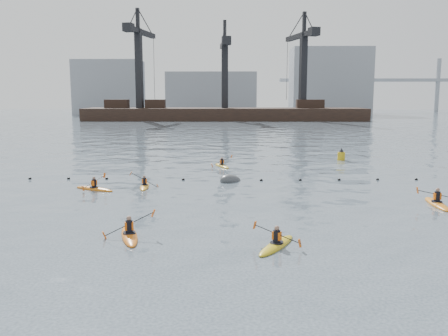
{
  "coord_description": "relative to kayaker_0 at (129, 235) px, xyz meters",
  "views": [
    {
      "loc": [
        1.7,
        -13.44,
        6.51
      ],
      "look_at": [
        1.33,
        10.52,
        2.8
      ],
      "focal_mm": 38.0,
      "sensor_mm": 36.0,
      "label": 1
    }
  ],
  "objects": [
    {
      "name": "kayaker_2",
      "position": [
        -4.77,
        10.92,
        -0.01
      ],
      "size": [
        3.21,
        2.12,
        1.15
      ],
      "rotation": [
        0.0,
        0.0,
        1.08
      ],
      "color": "#CD6C13",
      "rests_on": "ground"
    },
    {
      "name": "nav_buoy",
      "position": [
        15.8,
        26.31,
        0.31
      ],
      "size": [
        0.75,
        0.75,
        1.36
      ],
      "color": "#C38D13",
      "rests_on": "ground"
    },
    {
      "name": "kayaker_0",
      "position": [
        0.0,
        0.0,
        0.0
      ],
      "size": [
        2.39,
        3.58,
        1.37
      ],
      "rotation": [
        0.0,
        0.0,
        0.28
      ],
      "color": "orange",
      "rests_on": "ground"
    },
    {
      "name": "float_line",
      "position": [
        2.52,
        14.85,
        -0.08
      ],
      "size": [
        33.24,
        0.73,
        0.24
      ],
      "color": "black",
      "rests_on": "ground"
    },
    {
      "name": "mooring_buoy",
      "position": [
        4.67,
        14.38,
        -0.11
      ],
      "size": [
        2.38,
        2.51,
        1.45
      ],
      "primitive_type": "ellipsoid",
      "rotation": [
        0.0,
        0.21,
        0.88
      ],
      "color": "#3D3F42",
      "rests_on": "ground"
    },
    {
      "name": "ground",
      "position": [
        3.02,
        -7.69,
        -0.11
      ],
      "size": [
        400.0,
        400.0,
        0.0
      ],
      "primitive_type": "plane",
      "color": "#323D49",
      "rests_on": "ground"
    },
    {
      "name": "kayaker_5",
      "position": [
        3.86,
        21.85,
        -0.02
      ],
      "size": [
        1.99,
        3.04,
        1.15
      ],
      "rotation": [
        0.0,
        0.0,
        0.4
      ],
      "color": "gold",
      "rests_on": "ground"
    },
    {
      "name": "kayaker_3",
      "position": [
        -1.46,
        11.94,
        -0.02
      ],
      "size": [
        2.09,
        3.01,
        1.25
      ],
      "rotation": [
        0.0,
        0.0,
        0.1
      ],
      "color": "orange",
      "rests_on": "ground"
    },
    {
      "name": "kayaker_1",
      "position": [
        6.69,
        -1.33,
        -0.01
      ],
      "size": [
        2.19,
        3.22,
        1.12
      ],
      "rotation": [
        0.0,
        0.0,
        -0.51
      ],
      "color": "gold",
      "rests_on": "ground"
    },
    {
      "name": "skyline",
      "position": [
        5.25,
        142.59,
        9.14
      ],
      "size": [
        141.0,
        28.0,
        22.0
      ],
      "color": "gray",
      "rests_on": "ground"
    },
    {
      "name": "barge_pier",
      "position": [
        2.79,
        102.31,
        1.79
      ],
      "size": [
        72.0,
        19.3,
        29.5
      ],
      "color": "black",
      "rests_on": "ground"
    },
    {
      "name": "kayaker_4",
      "position": [
        17.02,
        6.69,
        0.0
      ],
      "size": [
        2.48,
        3.71,
        1.21
      ],
      "rotation": [
        0.0,
        0.0,
        3.07
      ],
      "color": "orange",
      "rests_on": "ground"
    }
  ]
}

